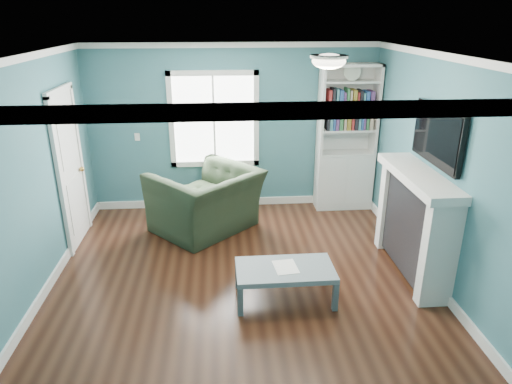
{
  "coord_description": "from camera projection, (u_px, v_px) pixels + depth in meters",
  "views": [
    {
      "loc": [
        -0.21,
        -4.56,
        2.98
      ],
      "look_at": [
        0.19,
        0.4,
        1.04
      ],
      "focal_mm": 32.0,
      "sensor_mm": 36.0,
      "label": 1
    }
  ],
  "objects": [
    {
      "name": "floor",
      "position": [
        243.0,
        287.0,
        5.33
      ],
      "size": [
        5.0,
        5.0,
        0.0
      ],
      "primitive_type": "plane",
      "color": "black",
      "rests_on": "ground"
    },
    {
      "name": "room_walls",
      "position": [
        241.0,
        158.0,
        4.76
      ],
      "size": [
        5.0,
        5.0,
        5.0
      ],
      "color": "#346B77",
      "rests_on": "ground"
    },
    {
      "name": "trim",
      "position": [
        241.0,
        189.0,
        4.88
      ],
      "size": [
        4.5,
        5.0,
        2.6
      ],
      "color": "white",
      "rests_on": "ground"
    },
    {
      "name": "window",
      "position": [
        214.0,
        120.0,
        7.09
      ],
      "size": [
        1.4,
        0.06,
        1.5
      ],
      "color": "white",
      "rests_on": "room_walls"
    },
    {
      "name": "bookshelf",
      "position": [
        345.0,
        153.0,
        7.26
      ],
      "size": [
        0.9,
        0.35,
        2.31
      ],
      "color": "silver",
      "rests_on": "ground"
    },
    {
      "name": "fireplace",
      "position": [
        415.0,
        225.0,
        5.44
      ],
      "size": [
        0.44,
        1.58,
        1.3
      ],
      "color": "black",
      "rests_on": "ground"
    },
    {
      "name": "tv",
      "position": [
        438.0,
        136.0,
        5.05
      ],
      "size": [
        0.06,
        1.1,
        0.65
      ],
      "primitive_type": "cube",
      "color": "black",
      "rests_on": "fireplace"
    },
    {
      "name": "door",
      "position": [
        70.0,
        168.0,
        6.08
      ],
      "size": [
        0.12,
        0.98,
        2.17
      ],
      "color": "silver",
      "rests_on": "ground"
    },
    {
      "name": "ceiling_fixture",
      "position": [
        329.0,
        60.0,
        4.56
      ],
      "size": [
        0.38,
        0.38,
        0.15
      ],
      "color": "white",
      "rests_on": "room_walls"
    },
    {
      "name": "light_switch",
      "position": [
        137.0,
        137.0,
        7.09
      ],
      "size": [
        0.08,
        0.01,
        0.12
      ],
      "primitive_type": "cube",
      "color": "white",
      "rests_on": "room_walls"
    },
    {
      "name": "recliner",
      "position": [
        206.0,
        191.0,
        6.57
      ],
      "size": [
        1.62,
        1.6,
        1.21
      ],
      "primitive_type": "imported",
      "rotation": [
        0.0,
        0.0,
        -2.39
      ],
      "color": "black",
      "rests_on": "ground"
    },
    {
      "name": "coffee_table",
      "position": [
        285.0,
        272.0,
        5.01
      ],
      "size": [
        1.08,
        0.59,
        0.39
      ],
      "rotation": [
        0.0,
        0.0,
        0.01
      ],
      "color": "#485156",
      "rests_on": "ground"
    },
    {
      "name": "paper_sheet",
      "position": [
        286.0,
        267.0,
        5.0
      ],
      "size": [
        0.28,
        0.34,
        0.0
      ],
      "primitive_type": "cube",
      "rotation": [
        0.0,
        0.0,
        0.11
      ],
      "color": "white",
      "rests_on": "coffee_table"
    }
  ]
}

